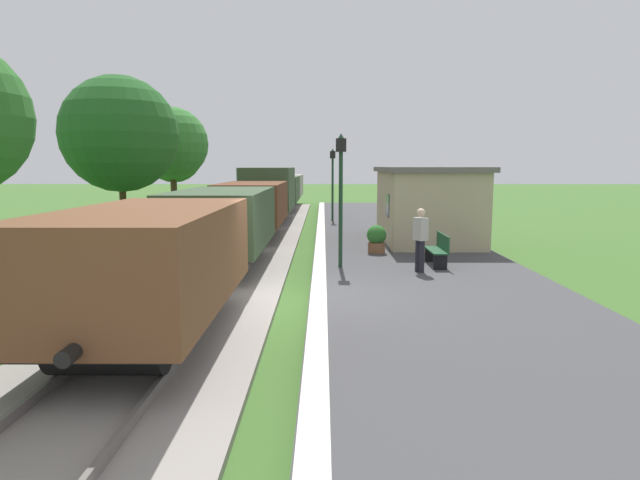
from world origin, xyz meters
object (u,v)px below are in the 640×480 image
at_px(station_hut, 427,204).
at_px(tree_field_distant, 174,154).
at_px(lamp_post_far, 333,171).
at_px(bench_down_platform, 395,218).
at_px(lamp_post_near, 341,176).
at_px(potted_planter, 377,239).
at_px(tree_field_left, 172,144).
at_px(person_waiting, 420,237).
at_px(tree_trackside_far, 120,134).
at_px(bench_near_hut, 438,249).
at_px(freight_train, 262,200).

xyz_separation_m(station_hut, tree_field_distant, (-13.12, 13.22, 2.13)).
height_order(lamp_post_far, tree_field_distant, tree_field_distant).
relative_size(bench_down_platform, lamp_post_near, 0.41).
bearing_deg(tree_field_distant, potted_planter, -55.62).
distance_m(lamp_post_near, tree_field_left, 15.43).
bearing_deg(tree_field_distant, station_hut, -45.21).
bearing_deg(person_waiting, station_hut, -128.64).
xyz_separation_m(lamp_post_near, tree_trackside_far, (-8.94, 7.74, 1.57)).
distance_m(station_hut, lamp_post_near, 6.40).
distance_m(lamp_post_far, tree_field_left, 8.36).
bearing_deg(bench_near_hut, bench_down_platform, 90.00).
height_order(freight_train, bench_near_hut, freight_train).
height_order(tree_trackside_far, tree_field_distant, tree_trackside_far).
bearing_deg(freight_train, bench_near_hut, -59.19).
bearing_deg(lamp_post_far, potted_planter, -83.11).
relative_size(freight_train, tree_trackside_far, 5.79).
xyz_separation_m(station_hut, potted_planter, (-2.16, -2.81, -0.93)).
bearing_deg(lamp_post_near, tree_trackside_far, 139.10).
xyz_separation_m(potted_planter, lamp_post_near, (-1.26, -2.48, 2.08)).
relative_size(bench_down_platform, tree_field_distant, 0.27).
bearing_deg(potted_planter, tree_field_left, 132.19).
relative_size(station_hut, tree_field_distant, 1.05).
bearing_deg(lamp_post_near, potted_planter, 63.12).
bearing_deg(tree_field_left, lamp_post_far, -0.57).
height_order(bench_near_hut, tree_field_distant, tree_field_distant).
xyz_separation_m(person_waiting, tree_field_left, (-10.35, 13.66, 3.01)).
xyz_separation_m(station_hut, person_waiting, (-1.31, -5.99, -0.47)).
height_order(freight_train, person_waiting, freight_train).
relative_size(bench_down_platform, person_waiting, 0.88).
bearing_deg(person_waiting, lamp_post_far, -107.49).
distance_m(freight_train, potted_planter, 9.38).
distance_m(person_waiting, potted_planter, 3.32).
bearing_deg(bench_near_hut, lamp_post_near, -175.33).
bearing_deg(person_waiting, tree_trackside_far, -63.68).
relative_size(station_hut, bench_down_platform, 3.87).
xyz_separation_m(tree_trackside_far, tree_field_left, (0.69, 5.23, -0.17)).
xyz_separation_m(bench_down_platform, tree_field_left, (-11.04, 3.33, 3.48)).
bearing_deg(tree_field_left, tree_trackside_far, -97.52).
height_order(freight_train, tree_field_left, tree_field_left).
bearing_deg(freight_train, person_waiting, -64.08).
distance_m(potted_planter, lamp_post_far, 10.69).
bearing_deg(station_hut, potted_planter, -127.50).
relative_size(station_hut, lamp_post_near, 1.57).
distance_m(station_hut, bench_down_platform, 4.49).
xyz_separation_m(bench_near_hut, tree_field_distant, (-12.50, 18.28, 3.06)).
bearing_deg(tree_trackside_far, station_hut, -11.23).
bearing_deg(bench_down_platform, person_waiting, -93.85).
bearing_deg(bench_down_platform, tree_trackside_far, -170.81).
height_order(bench_near_hut, lamp_post_near, lamp_post_near).
height_order(person_waiting, tree_field_left, tree_field_left).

